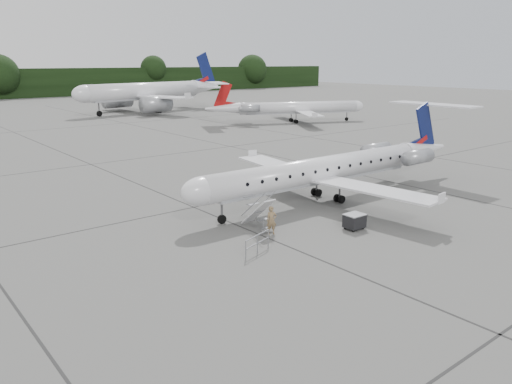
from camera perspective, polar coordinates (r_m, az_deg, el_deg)
ground at (r=33.37m, az=8.64°, el=-2.88°), size 320.00×320.00×0.00m
main_regional_jet at (r=36.32m, az=7.34°, el=3.93°), size 25.89×18.88×6.55m
airstair at (r=30.55m, az=0.21°, el=-2.36°), size 0.90×2.36×2.05m
passenger at (r=29.62m, az=1.79°, el=-3.26°), size 0.74×0.63×1.72m
safety_railing at (r=26.90m, az=0.16°, el=-5.96°), size 2.12×0.74×1.00m
baggage_cart at (r=31.19m, az=11.19°, el=-3.28°), size 1.19×0.97×1.02m
bg_narrowbody at (r=103.60m, az=-12.70°, el=12.10°), size 35.83×28.18×11.72m
bg_regional_right at (r=84.88m, az=4.97°, el=10.24°), size 31.47×27.73×6.85m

